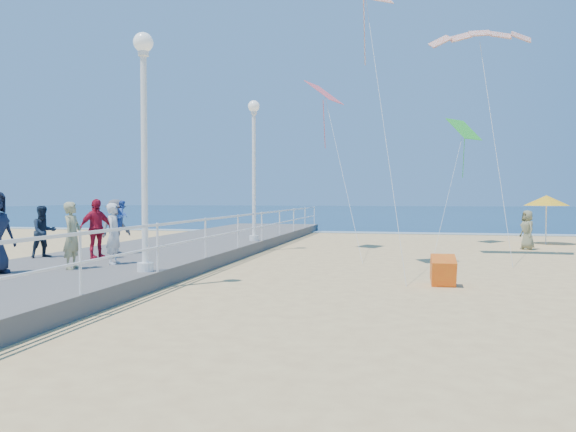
% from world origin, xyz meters
% --- Properties ---
extents(ground, '(160.00, 160.00, 0.00)m').
position_xyz_m(ground, '(0.00, 0.00, 0.00)').
color(ground, '#ECC47B').
rests_on(ground, ground).
extents(ocean, '(160.00, 90.00, 0.05)m').
position_xyz_m(ocean, '(0.00, 65.00, 0.01)').
color(ocean, '#0C2A48').
rests_on(ocean, ground).
extents(surf_line, '(160.00, 1.20, 0.04)m').
position_xyz_m(surf_line, '(0.00, 20.50, 0.03)').
color(surf_line, silver).
rests_on(surf_line, ground).
extents(boardwalk, '(5.00, 44.00, 0.40)m').
position_xyz_m(boardwalk, '(-7.50, 0.00, 0.20)').
color(boardwalk, slate).
rests_on(boardwalk, ground).
extents(railing, '(0.05, 42.00, 0.55)m').
position_xyz_m(railing, '(-5.05, 0.00, 1.25)').
color(railing, white).
rests_on(railing, boardwalk).
extents(lamp_post_mid, '(0.44, 0.44, 5.32)m').
position_xyz_m(lamp_post_mid, '(-5.35, 0.00, 3.66)').
color(lamp_post_mid, white).
rests_on(lamp_post_mid, boardwalk).
extents(lamp_post_far, '(0.44, 0.44, 5.32)m').
position_xyz_m(lamp_post_far, '(-5.35, 9.00, 3.66)').
color(lamp_post_far, white).
rests_on(lamp_post_far, boardwalk).
extents(woman_holding_toddler, '(0.43, 0.59, 1.52)m').
position_xyz_m(woman_holding_toddler, '(-6.73, 1.10, 1.16)').
color(woman_holding_toddler, silver).
rests_on(woman_holding_toddler, boardwalk).
extents(toddler_held, '(0.32, 0.39, 0.73)m').
position_xyz_m(toddler_held, '(-6.58, 1.25, 1.62)').
color(toddler_held, blue).
rests_on(toddler_held, boardwalk).
extents(spectator_2, '(0.89, 1.17, 1.60)m').
position_xyz_m(spectator_2, '(-8.00, 3.44, 1.20)').
color(spectator_2, '#56565B').
rests_on(spectator_2, boardwalk).
extents(spectator_3, '(0.82, 1.02, 1.62)m').
position_xyz_m(spectator_3, '(-7.82, 2.06, 1.21)').
color(spectator_3, '#B71630').
rests_on(spectator_3, boardwalk).
extents(spectator_6, '(0.44, 0.61, 1.56)m').
position_xyz_m(spectator_6, '(-7.19, 0.03, 1.18)').
color(spectator_6, tan).
rests_on(spectator_6, boardwalk).
extents(spectator_7, '(0.82, 0.88, 1.43)m').
position_xyz_m(spectator_7, '(-9.44, 2.10, 1.12)').
color(spectator_7, '#172333').
rests_on(spectator_7, boardwalk).
extents(beach_walker_c, '(0.71, 0.87, 1.54)m').
position_xyz_m(beach_walker_c, '(4.96, 11.85, 0.77)').
color(beach_walker_c, '#7C7A55').
rests_on(beach_walker_c, ground).
extents(box_kite, '(0.58, 0.73, 0.74)m').
position_xyz_m(box_kite, '(1.22, 1.85, 0.30)').
color(box_kite, red).
rests_on(box_kite, ground).
extents(beach_umbrella, '(1.90, 1.90, 2.14)m').
position_xyz_m(beach_umbrella, '(6.26, 14.64, 1.91)').
color(beach_umbrella, white).
rests_on(beach_umbrella, ground).
extents(kite_parafoil, '(3.36, 0.94, 0.65)m').
position_xyz_m(kite_parafoil, '(2.71, 8.36, 7.56)').
color(kite_parafoil, '#D54419').
extents(kite_diamond_pink, '(1.43, 1.61, 0.84)m').
position_xyz_m(kite_diamond_pink, '(-2.84, 10.17, 6.12)').
color(kite_diamond_pink, '#F75B63').
extents(kite_diamond_green, '(1.61, 1.67, 0.97)m').
position_xyz_m(kite_diamond_green, '(2.74, 14.16, 5.02)').
color(kite_diamond_green, green).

